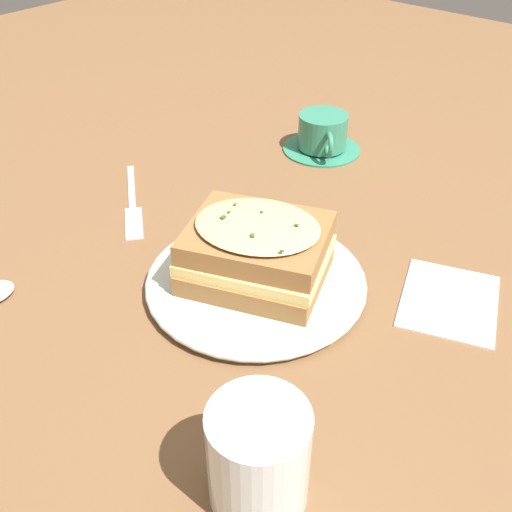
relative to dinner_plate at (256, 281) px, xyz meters
name	(u,v)px	position (x,y,z in m)	size (l,w,h in m)	color
ground_plane	(235,280)	(0.01, -0.03, -0.01)	(2.40, 2.40, 0.00)	brown
dinner_plate	(256,281)	(0.00, 0.00, 0.00)	(0.25, 0.25, 0.01)	silver
sandwich	(257,251)	(0.00, 0.00, 0.04)	(0.17, 0.18, 0.07)	olive
teacup_with_saucer	(323,135)	(-0.32, -0.14, 0.02)	(0.12, 0.12, 0.06)	#338466
water_glass	(258,457)	(0.19, 0.17, 0.04)	(0.08, 0.08, 0.09)	silver
fork	(132,208)	(-0.01, -0.23, -0.01)	(0.13, 0.16, 0.00)	silver
napkin	(449,300)	(-0.12, 0.18, -0.01)	(0.12, 0.10, 0.00)	white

